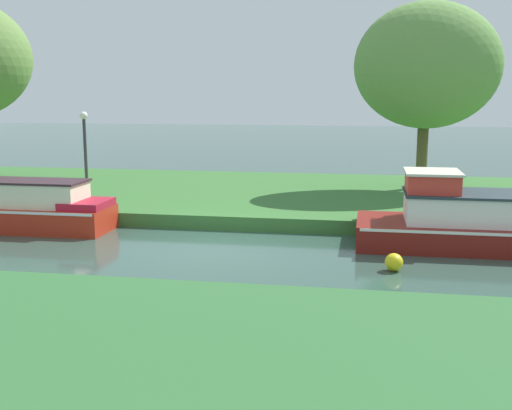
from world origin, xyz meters
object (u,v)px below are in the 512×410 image
Objects in this scene: willow_tree_centre at (427,66)px; lamp_post at (85,145)px; channel_buoy at (394,262)px; red_narrowboat at (22,209)px.

willow_tree_centre reaches higher than lamp_post.
lamp_post is (-10.59, -4.27, -2.51)m from willow_tree_centre.
lamp_post is 10.75m from channel_buoy.
lamp_post reaches higher than channel_buoy.
channel_buoy is at bearing -97.95° from willow_tree_centre.
red_narrowboat is 1.89× the size of lamp_post.
red_narrowboat is 13.59× the size of channel_buoy.
red_narrowboat is at bearing -107.21° from lamp_post.
red_narrowboat is at bearing -149.17° from willow_tree_centre.
willow_tree_centre is at bearing 30.83° from red_narrowboat.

